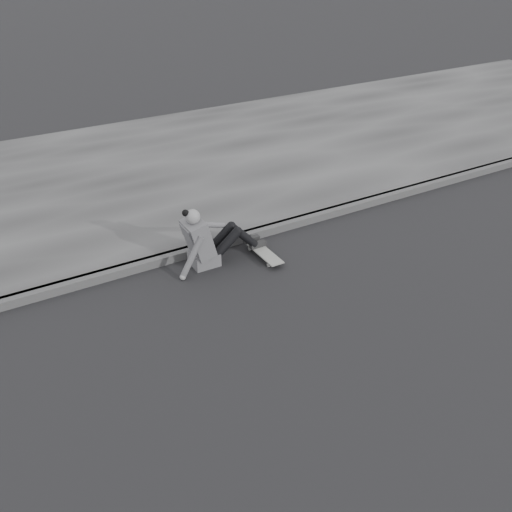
{
  "coord_description": "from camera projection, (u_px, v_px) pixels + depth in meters",
  "views": [
    {
      "loc": [
        -4.82,
        -3.87,
        4.11
      ],
      "look_at": [
        -1.77,
        1.37,
        0.5
      ],
      "focal_mm": 40.0,
      "sensor_mm": 36.0,
      "label": 1
    }
  ],
  "objects": [
    {
      "name": "sidewalk",
      "position": [
        225.0,
        157.0,
        11.19
      ],
      "size": [
        24.0,
        6.0,
        0.12
      ],
      "primitive_type": "cube",
      "color": "#3E3E3E",
      "rests_on": "ground"
    },
    {
      "name": "curb",
      "position": [
        314.0,
        217.0,
        8.95
      ],
      "size": [
        24.0,
        0.16,
        0.12
      ],
      "primitive_type": "cube",
      "color": "#464646",
      "rests_on": "ground"
    },
    {
      "name": "seated_woman",
      "position": [
        208.0,
        240.0,
        7.69
      ],
      "size": [
        1.38,
        0.46,
        0.88
      ],
      "color": "#58585B",
      "rests_on": "ground"
    },
    {
      "name": "ground",
      "position": [
        434.0,
        303.0,
        7.06
      ],
      "size": [
        80.0,
        80.0,
        0.0
      ],
      "primitive_type": "plane",
      "color": "black",
      "rests_on": "ground"
    },
    {
      "name": "skateboard",
      "position": [
        263.0,
        253.0,
        7.98
      ],
      "size": [
        0.2,
        0.78,
        0.09
      ],
      "color": "gray",
      "rests_on": "ground"
    }
  ]
}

